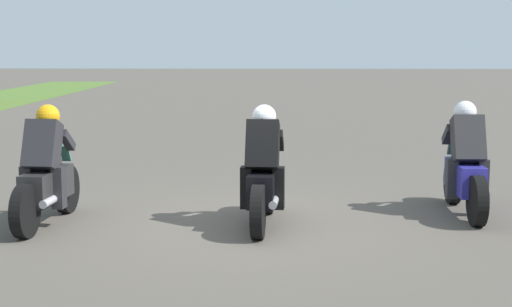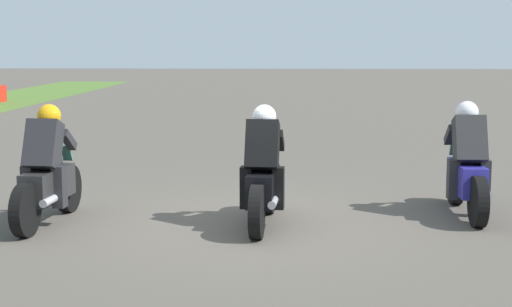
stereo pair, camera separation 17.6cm
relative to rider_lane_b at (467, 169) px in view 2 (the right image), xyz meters
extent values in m
plane|color=#504941|center=(-0.59, 2.82, -0.62)|extent=(120.00, 120.00, 0.00)
cylinder|color=black|center=(0.70, 0.00, -0.30)|extent=(0.64, 0.14, 0.64)
cylinder|color=black|center=(-0.70, 0.01, -0.30)|extent=(0.64, 0.14, 0.64)
cube|color=#2E2A95|center=(0.00, 0.00, -0.12)|extent=(1.10, 0.33, 0.40)
ellipsoid|color=#2E2A95|center=(0.10, 0.00, 0.18)|extent=(0.48, 0.30, 0.24)
cube|color=red|center=(-0.51, 0.01, -0.10)|extent=(0.06, 0.16, 0.08)
cylinder|color=#A5A5AD|center=(-0.35, -0.16, -0.25)|extent=(0.42, 0.10, 0.10)
cube|color=#242425|center=(-0.10, 0.00, 0.40)|extent=(0.49, 0.40, 0.66)
sphere|color=silver|center=(0.12, 0.00, 0.74)|extent=(0.30, 0.30, 0.30)
cube|color=#3E664F|center=(0.50, 0.00, 0.22)|extent=(0.16, 0.26, 0.23)
cube|color=#242425|center=(-0.11, 0.20, -0.12)|extent=(0.18, 0.14, 0.52)
cube|color=#242425|center=(-0.12, -0.20, -0.12)|extent=(0.18, 0.14, 0.52)
cube|color=#242425|center=(0.28, 0.18, 0.42)|extent=(0.39, 0.10, 0.31)
cube|color=#242425|center=(0.28, -0.18, 0.42)|extent=(0.39, 0.10, 0.31)
cylinder|color=black|center=(-0.01, 2.62, -0.30)|extent=(0.65, 0.19, 0.64)
cylinder|color=black|center=(-1.40, 2.72, -0.30)|extent=(0.65, 0.19, 0.64)
cube|color=black|center=(-0.70, 2.67, -0.12)|extent=(1.12, 0.40, 0.40)
ellipsoid|color=black|center=(-0.60, 2.67, 0.18)|extent=(0.50, 0.33, 0.24)
cube|color=red|center=(-1.21, 2.71, -0.10)|extent=(0.07, 0.16, 0.08)
cylinder|color=#A5A5AD|center=(-1.06, 2.54, -0.25)|extent=(0.43, 0.13, 0.10)
cube|color=black|center=(-0.80, 2.68, 0.40)|extent=(0.51, 0.43, 0.66)
sphere|color=silver|center=(-0.58, 2.67, 0.74)|extent=(0.32, 0.32, 0.30)
cube|color=slate|center=(-0.21, 2.64, 0.22)|extent=(0.17, 0.27, 0.23)
cube|color=black|center=(-0.81, 2.88, -0.12)|extent=(0.19, 0.15, 0.52)
cube|color=black|center=(-0.84, 2.48, -0.12)|extent=(0.19, 0.15, 0.52)
cube|color=black|center=(-0.41, 2.83, 0.42)|extent=(0.39, 0.13, 0.31)
cube|color=black|center=(-0.44, 2.47, 0.42)|extent=(0.39, 0.13, 0.31)
cylinder|color=black|center=(-0.04, 5.33, -0.30)|extent=(0.65, 0.19, 0.64)
cylinder|color=black|center=(-1.43, 5.45, -0.30)|extent=(0.65, 0.19, 0.64)
cube|color=#252526|center=(-0.73, 5.39, -0.12)|extent=(1.12, 0.41, 0.40)
ellipsoid|color=#252526|center=(-0.64, 5.38, 0.18)|extent=(0.50, 0.34, 0.24)
cube|color=red|center=(-1.24, 5.43, -0.10)|extent=(0.07, 0.16, 0.08)
cylinder|color=#A5A5AD|center=(-1.10, 5.26, -0.25)|extent=(0.43, 0.14, 0.10)
cube|color=#242427|center=(-0.83, 5.40, 0.40)|extent=(0.52, 0.44, 0.66)
sphere|color=orange|center=(-0.62, 5.38, 0.74)|extent=(0.32, 0.32, 0.30)
cube|color=#386F60|center=(-0.24, 5.35, 0.22)|extent=(0.18, 0.27, 0.23)
cube|color=#242427|center=(-0.84, 5.60, -0.12)|extent=(0.19, 0.15, 0.52)
cube|color=#242427|center=(-0.87, 5.20, -0.12)|extent=(0.19, 0.15, 0.52)
cube|color=#242427|center=(-0.44, 5.55, 0.42)|extent=(0.39, 0.13, 0.31)
cube|color=#242427|center=(-0.47, 5.19, 0.42)|extent=(0.39, 0.13, 0.31)
camera|label=1|loc=(-10.32, 2.52, 1.65)|focal=54.94mm
camera|label=2|loc=(-10.32, 2.35, 1.65)|focal=54.94mm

